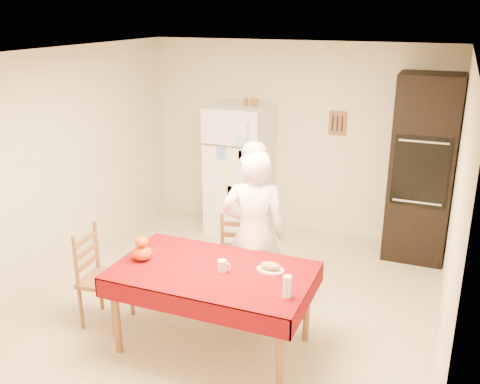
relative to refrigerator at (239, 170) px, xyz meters
The scene contains 17 objects.
floor 2.16m from the refrigerator, 70.93° to the right, with size 4.50×4.50×0.00m, color tan.
room_shell 2.13m from the refrigerator, 70.89° to the right, with size 4.02×4.52×2.51m.
refrigerator is the anchor object (origin of this frame).
oven_cabinet 2.29m from the refrigerator, ahead, with size 0.70×0.62×2.20m.
dining_table 2.69m from the refrigerator, 72.91° to the right, with size 1.70×1.00×0.76m.
chair_far 1.98m from the refrigerator, 68.33° to the right, with size 0.50×0.49×0.95m.
chair_left 2.64m from the refrigerator, 98.59° to the right, with size 0.44×0.46×0.95m.
seated_woman 2.14m from the refrigerator, 64.34° to the right, with size 0.62×0.41×1.70m, color white.
coffee_mug 2.71m from the refrigerator, 71.09° to the right, with size 0.08×0.08×0.10m, color silver.
pumpkin_lower 2.63m from the refrigerator, 87.11° to the right, with size 0.17×0.17×0.13m, color #D75505.
pumpkin_upper 2.63m from the refrigerator, 87.11° to the right, with size 0.12×0.12×0.09m, color #E15E05.
wine_glass 3.15m from the refrigerator, 61.34° to the right, with size 0.07×0.07×0.18m, color white.
bread_plate 2.72m from the refrigerator, 62.47° to the right, with size 0.24×0.24×0.02m, color white.
bread_loaf 2.72m from the refrigerator, 62.47° to the right, with size 0.18×0.10×0.06m, color #98784B.
spice_jar_left 0.90m from the refrigerator, 32.45° to the left, with size 0.05×0.05×0.10m, color brown.
spice_jar_mid 0.92m from the refrigerator, 16.54° to the left, with size 0.05×0.05×0.10m, color #98561B.
spice_jar_right 0.93m from the refrigerator, 13.45° to the left, with size 0.05×0.05×0.10m, color #8E5719.
Camera 1 is at (1.88, -4.40, 2.88)m, focal length 40.00 mm.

